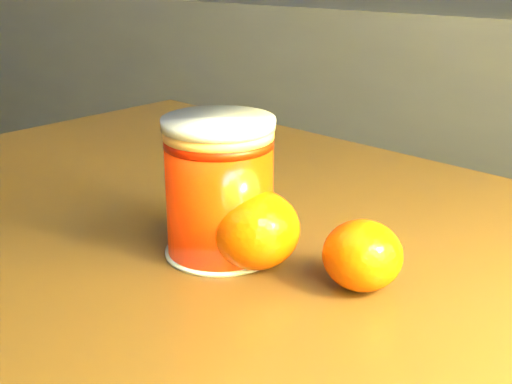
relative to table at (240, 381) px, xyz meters
The scene contains 5 objects.
kitchen_counter 1.58m from the table, 130.91° to the left, with size 3.15×0.60×0.90m, color #48494D.
table is the anchor object (origin of this frame).
juice_glass 0.16m from the table, 146.97° to the left, with size 0.09×0.09×0.11m.
orange_front 0.13m from the table, 77.39° to the left, with size 0.07×0.07×0.06m, color #DC5404.
orange_back 0.16m from the table, 17.46° to the left, with size 0.06×0.06×0.05m, color #DC5404.
Camera 1 is at (1.31, -0.15, 1.04)m, focal length 50.00 mm.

